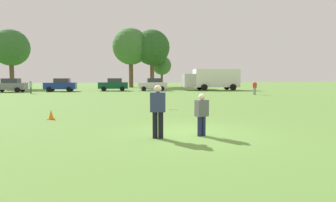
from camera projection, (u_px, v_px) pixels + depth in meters
name	position (u px, v px, depth m)	size (l,w,h in m)	color
ground_plane	(190.00, 134.00, 10.70)	(179.55, 179.55, 0.00)	#608C3D
player_thrower	(158.00, 109.00, 9.85)	(0.55, 0.40, 1.79)	black
player_defender	(202.00, 112.00, 10.26)	(0.50, 0.39, 1.48)	#1E234C
frisbee	(174.00, 110.00, 9.73)	(0.27, 0.27, 0.06)	yellow
traffic_cone	(51.00, 115.00, 14.30)	(0.32, 0.32, 0.48)	#D8590C
parked_car_near_left	(10.00, 85.00, 39.25)	(4.31, 2.42, 1.82)	slate
parked_car_mid_left	(61.00, 85.00, 41.01)	(4.31, 2.42, 1.82)	navy
parked_car_center	(114.00, 84.00, 42.76)	(4.31, 2.42, 1.82)	#0C4C2D
parked_car_mid_right	(153.00, 84.00, 43.28)	(4.31, 2.42, 1.82)	silver
box_truck	(212.00, 79.00, 44.74)	(8.64, 3.36, 3.18)	white
bystander_sideline_watcher	(255.00, 87.00, 33.53)	(0.49, 0.37, 1.57)	gray
bystander_far_jogger	(31.00, 86.00, 35.82)	(0.27, 0.44, 1.53)	#4C4C51
tree_east_birch	(11.00, 48.00, 50.46)	(6.24, 6.24, 10.14)	brown
tree_east_oak	(131.00, 47.00, 55.56)	(6.86, 6.86, 11.15)	brown
tree_far_east_pine	(152.00, 48.00, 56.01)	(6.73, 6.73, 10.93)	brown
tree_far_west_pine	(162.00, 66.00, 59.75)	(3.84, 3.84, 6.24)	brown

